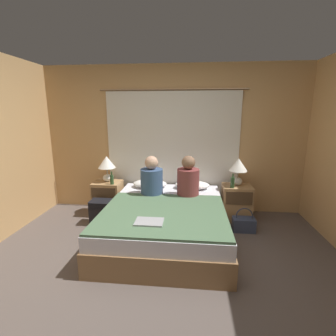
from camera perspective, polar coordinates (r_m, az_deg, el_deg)
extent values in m
plane|color=#564C47|center=(2.79, -2.77, -25.16)|extent=(16.00, 16.00, 0.00)
cube|color=tan|center=(4.25, 1.09, 6.56)|extent=(4.56, 0.06, 2.50)
cube|color=silver|center=(4.22, 1.01, 3.53)|extent=(2.26, 0.02, 2.06)
cylinder|color=brown|center=(4.18, 1.07, 17.92)|extent=(2.46, 0.02, 0.02)
cube|color=olive|center=(3.49, -0.50, -13.77)|extent=(1.61, 1.99, 0.30)
cube|color=silver|center=(3.39, -0.51, -10.09)|extent=(1.57, 1.95, 0.18)
cube|color=#A87F51|center=(4.33, -13.89, -6.84)|extent=(0.46, 0.38, 0.57)
cube|color=#4C3823|center=(4.11, -14.90, -5.86)|extent=(0.40, 0.02, 0.21)
cube|color=#A87F51|center=(4.16, 15.74, -7.79)|extent=(0.46, 0.38, 0.57)
cube|color=#4C3823|center=(3.93, 16.35, -6.84)|extent=(0.40, 0.02, 0.21)
ellipsoid|color=silver|center=(4.26, -13.98, -2.25)|extent=(0.16, 0.16, 0.13)
cylinder|color=#B2A893|center=(4.23, -14.07, -0.69)|extent=(0.02, 0.02, 0.11)
cone|color=white|center=(4.20, -14.19, 1.38)|extent=(0.29, 0.29, 0.20)
ellipsoid|color=silver|center=(4.08, 15.95, -3.02)|extent=(0.16, 0.16, 0.13)
cylinder|color=#B2A893|center=(4.05, 16.05, -1.40)|extent=(0.02, 0.02, 0.11)
cone|color=white|center=(4.02, 16.19, 0.75)|extent=(0.29, 0.29, 0.20)
ellipsoid|color=white|center=(4.11, -4.27, -3.70)|extent=(0.57, 0.36, 0.12)
ellipsoid|color=white|center=(4.05, 5.68, -3.98)|extent=(0.57, 0.36, 0.12)
cube|color=#4C6B4C|center=(3.08, -1.12, -10.43)|extent=(1.55, 1.33, 0.03)
cylinder|color=#38517A|center=(3.70, -3.83, -3.31)|extent=(0.34, 0.34, 0.40)
sphere|color=tan|center=(3.63, -3.90, 1.27)|extent=(0.20, 0.20, 0.20)
cylinder|color=brown|center=(3.65, 4.73, -3.45)|extent=(0.33, 0.33, 0.42)
sphere|color=#846047|center=(3.58, 4.82, 1.30)|extent=(0.20, 0.20, 0.20)
cylinder|color=#2D4C28|center=(4.08, -13.03, -2.69)|extent=(0.06, 0.06, 0.15)
cylinder|color=#2D4C28|center=(4.05, -13.10, -1.25)|extent=(0.02, 0.02, 0.06)
cylinder|color=#2D4C28|center=(3.92, 14.88, -3.33)|extent=(0.06, 0.06, 0.17)
cylinder|color=#2D4C28|center=(3.89, 14.98, -1.73)|extent=(0.02, 0.02, 0.06)
cube|color=#9EA0A5|center=(2.79, -4.43, -12.46)|extent=(0.32, 0.22, 0.02)
cube|color=black|center=(4.03, -15.26, -9.86)|extent=(0.34, 0.23, 0.38)
cube|color=black|center=(3.96, -15.51, -7.97)|extent=(0.30, 0.24, 0.08)
cube|color=#333D56|center=(3.86, 17.32, -12.52)|extent=(0.32, 0.19, 0.20)
torus|color=#2B3449|center=(3.81, 17.46, -10.62)|extent=(0.24, 0.02, 0.24)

